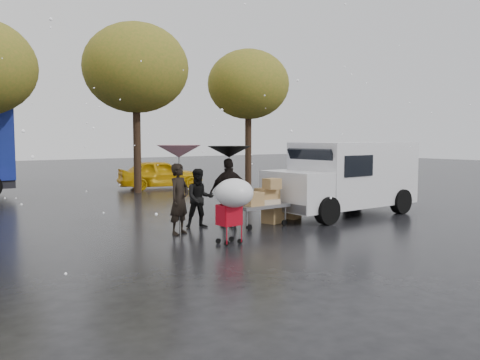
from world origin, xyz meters
TOP-DOWN VIEW (x-y plane):
  - ground at (0.00, 0.00)m, footprint 90.00×90.00m
  - person_pink at (-0.85, 0.88)m, footprint 0.74×0.62m
  - person_middle at (0.01, 1.32)m, footprint 0.91×0.81m
  - person_black at (0.82, 1.11)m, footprint 1.14×0.77m
  - umbrella_pink at (-0.85, 0.88)m, footprint 1.07×1.07m
  - umbrella_black at (0.82, 1.11)m, footprint 1.17×1.17m
  - vendor_cart at (1.45, 0.51)m, footprint 1.52×0.80m
  - shopping_cart at (-0.58, -0.95)m, footprint 0.84×0.84m
  - white_van at (4.82, 0.57)m, footprint 4.91×2.18m
  - box_ground_near at (2.03, 0.72)m, footprint 0.62×0.54m
  - box_ground_far at (2.97, 0.91)m, footprint 0.46×0.40m
  - yellow_taxi at (4.23, 11.16)m, footprint 4.15×2.52m
  - tree_row at (-0.47, 10.00)m, footprint 21.60×4.40m

SIDE VIEW (x-z plane):
  - ground at x=0.00m, z-range 0.00..0.00m
  - box_ground_far at x=2.97m, z-range 0.00..0.31m
  - box_ground_near at x=2.03m, z-range 0.00..0.48m
  - yellow_taxi at x=4.23m, z-range 0.00..1.32m
  - vendor_cart at x=1.45m, z-range 0.09..1.36m
  - person_middle at x=0.01m, z-range 0.00..1.54m
  - person_pink at x=-0.85m, z-range 0.00..1.72m
  - person_black at x=0.82m, z-range 0.00..1.80m
  - shopping_cart at x=-0.58m, z-range 0.33..1.80m
  - white_van at x=4.82m, z-range 0.06..2.26m
  - umbrella_black at x=0.82m, z-range 0.91..3.03m
  - umbrella_pink at x=-0.85m, z-range 0.93..3.10m
  - tree_row at x=-0.47m, z-range 1.46..8.58m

